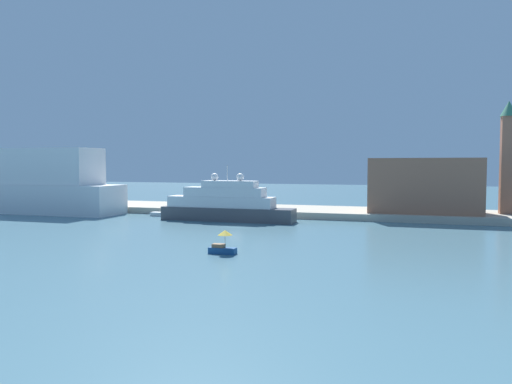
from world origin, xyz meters
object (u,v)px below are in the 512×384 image
object	(u,v)px
work_barge	(164,214)
bell_tower	(508,153)
harbor_building	(424,185)
mooring_bollard	(259,209)
large_yacht	(225,205)
parked_car	(194,204)
person_figure	(216,204)
small_motorboat	(223,244)

from	to	relation	value
work_barge	bell_tower	bearing A→B (deg)	10.74
harbor_building	mooring_bollard	size ratio (longest dim) A/B	32.86
large_yacht	mooring_bollard	distance (m)	9.61
parked_car	person_figure	distance (m)	5.66
person_figure	mooring_bollard	bearing A→B (deg)	-25.02
harbor_building	person_figure	xyz separation A→B (m)	(-46.08, -0.78, -4.87)
work_barge	harbor_building	xyz separation A→B (m)	(54.27, 10.91, 6.62)
work_barge	harbor_building	world-z (taller)	harbor_building
harbor_building	work_barge	bearing A→B (deg)	-168.64
large_yacht	mooring_bollard	xyz separation A→B (m)	(4.58, 8.31, -1.52)
large_yacht	harbor_building	world-z (taller)	harbor_building
work_barge	bell_tower	xyz separation A→B (m)	(70.02, 13.28, 13.14)
small_motorboat	mooring_bollard	size ratio (longest dim) A/B	5.27
harbor_building	bell_tower	bearing A→B (deg)	8.55
person_figure	mooring_bollard	world-z (taller)	person_figure
parked_car	small_motorboat	bearing A→B (deg)	-60.90
parked_car	person_figure	world-z (taller)	person_figure
person_figure	large_yacht	bearing A→B (deg)	-60.84
bell_tower	parked_car	bearing A→B (deg)	-177.08
large_yacht	mooring_bollard	bearing A→B (deg)	61.15
work_barge	parked_car	distance (m)	10.29
work_barge	small_motorboat	bearing A→B (deg)	-52.54
harbor_building	mooring_bollard	world-z (taller)	harbor_building
small_motorboat	work_barge	bearing A→B (deg)	127.46
parked_car	large_yacht	bearing A→B (deg)	-45.63
parked_car	person_figure	xyz separation A→B (m)	(5.65, 0.30, 0.12)
harbor_building	parked_car	bearing A→B (deg)	-178.81
work_barge	harbor_building	size ratio (longest dim) A/B	0.27
parked_car	work_barge	bearing A→B (deg)	-104.48
small_motorboat	harbor_building	xyz separation A→B (m)	(24.99, 49.11, 5.80)
large_yacht	work_barge	size ratio (longest dim) A/B	4.57
harbor_building	bell_tower	distance (m)	17.21
small_motorboat	parked_car	distance (m)	54.98
small_motorboat	harbor_building	world-z (taller)	harbor_building
harbor_building	parked_car	size ratio (longest dim) A/B	5.10
work_barge	person_figure	xyz separation A→B (m)	(8.19, 10.13, 1.75)
work_barge	person_figure	size ratio (longest dim) A/B	3.69
large_yacht	harbor_building	size ratio (longest dim) A/B	1.25
bell_tower	mooring_bollard	bearing A→B (deg)	-169.71
harbor_building	person_figure	world-z (taller)	harbor_building
work_barge	mooring_bollard	world-z (taller)	mooring_bollard
small_motorboat	bell_tower	xyz separation A→B (m)	(40.74, 51.48, 12.32)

